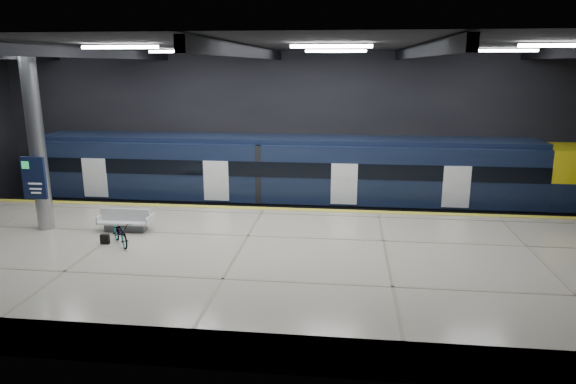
# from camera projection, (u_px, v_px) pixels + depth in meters

# --- Properties ---
(ground) EXTENTS (30.00, 30.00, 0.00)m
(ground) POSITION_uv_depth(u_px,v_px,m) (253.00, 254.00, 20.40)
(ground) COLOR black
(ground) RESTS_ON ground
(room_shell) EXTENTS (30.10, 16.10, 8.05)m
(room_shell) POSITION_uv_depth(u_px,v_px,m) (251.00, 109.00, 19.02)
(room_shell) COLOR black
(room_shell) RESTS_ON ground
(platform) EXTENTS (30.00, 11.00, 1.10)m
(platform) POSITION_uv_depth(u_px,v_px,m) (240.00, 264.00, 17.86)
(platform) COLOR #BCB29F
(platform) RESTS_ON ground
(safety_strip) EXTENTS (30.00, 0.40, 0.01)m
(safety_strip) POSITION_uv_depth(u_px,v_px,m) (264.00, 208.00, 22.79)
(safety_strip) COLOR gold
(safety_strip) RESTS_ON platform
(rails) EXTENTS (30.00, 1.52, 0.16)m
(rails) POSITION_uv_depth(u_px,v_px,m) (273.00, 213.00, 25.69)
(rails) COLOR gray
(rails) RESTS_ON ground
(train) EXTENTS (29.40, 2.84, 3.79)m
(train) POSITION_uv_depth(u_px,v_px,m) (320.00, 176.00, 24.95)
(train) COLOR black
(train) RESTS_ON ground
(bench) EXTENTS (2.00, 0.85, 0.88)m
(bench) POSITION_uv_depth(u_px,v_px,m) (126.00, 223.00, 19.67)
(bench) COLOR #595B60
(bench) RESTS_ON platform
(bicycle) EXTENTS (1.46, 1.61, 0.85)m
(bicycle) POSITION_uv_depth(u_px,v_px,m) (121.00, 233.00, 18.14)
(bicycle) COLOR #99999E
(bicycle) RESTS_ON platform
(pannier_bag) EXTENTS (0.31, 0.20, 0.35)m
(pannier_bag) POSITION_uv_depth(u_px,v_px,m) (105.00, 239.00, 18.27)
(pannier_bag) COLOR black
(pannier_bag) RESTS_ON platform
(info_column) EXTENTS (0.90, 0.78, 6.90)m
(info_column) POSITION_uv_depth(u_px,v_px,m) (36.00, 143.00, 19.22)
(info_column) COLOR #9EA0A5
(info_column) RESTS_ON platform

